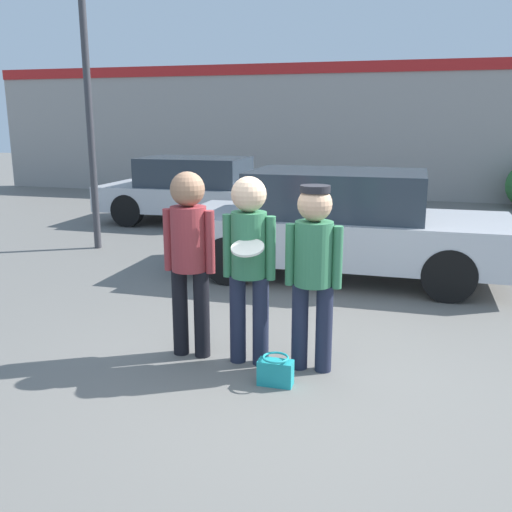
{
  "coord_description": "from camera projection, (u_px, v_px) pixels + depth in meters",
  "views": [
    {
      "loc": [
        1.06,
        -4.67,
        2.23
      ],
      "look_at": [
        -0.33,
        0.35,
        0.97
      ],
      "focal_mm": 40.0,
      "sensor_mm": 36.0,
      "label": 1
    }
  ],
  "objects": [
    {
      "name": "parked_car_near",
      "position": [
        341.0,
        224.0,
        8.14
      ],
      "size": [
        4.63,
        1.89,
        1.52
      ],
      "color": "#B7BABF",
      "rests_on": "ground"
    },
    {
      "name": "parked_car_far",
      "position": [
        198.0,
        190.0,
        12.35
      ],
      "size": [
        4.24,
        1.82,
        1.42
      ],
      "color": "#B7BABF",
      "rests_on": "ground"
    },
    {
      "name": "handbag",
      "position": [
        275.0,
        371.0,
        4.88
      ],
      "size": [
        0.3,
        0.23,
        0.26
      ],
      "color": "teal",
      "rests_on": "ground"
    },
    {
      "name": "person_middle_with_frisbee",
      "position": [
        249.0,
        255.0,
        5.12
      ],
      "size": [
        0.49,
        0.55,
        1.74
      ],
      "color": "#1E2338",
      "rests_on": "ground"
    },
    {
      "name": "storefront_building",
      "position": [
        378.0,
        131.0,
        15.81
      ],
      "size": [
        24.0,
        0.22,
        3.75
      ],
      "color": "gray",
      "rests_on": "ground"
    },
    {
      "name": "person_right",
      "position": [
        313.0,
        262.0,
        4.98
      ],
      "size": [
        0.5,
        0.33,
        1.68
      ],
      "color": "#1E2338",
      "rests_on": "ground"
    },
    {
      "name": "ground_plane",
      "position": [
        281.0,
        371.0,
        5.17
      ],
      "size": [
        56.0,
        56.0,
        0.0
      ],
      "primitive_type": "plane",
      "color": "#66635E"
    },
    {
      "name": "street_lamp",
      "position": [
        93.0,
        28.0,
        9.2
      ],
      "size": [
        1.1,
        0.35,
        6.01
      ],
      "color": "#38383D",
      "rests_on": "ground"
    },
    {
      "name": "person_left",
      "position": [
        189.0,
        248.0,
        5.29
      ],
      "size": [
        0.5,
        0.33,
        1.77
      ],
      "color": "black",
      "rests_on": "ground"
    }
  ]
}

